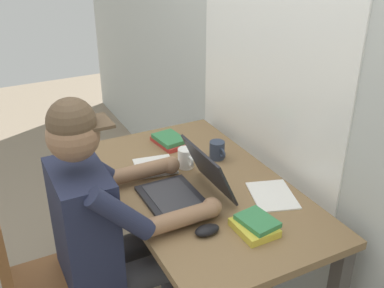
% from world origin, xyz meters
% --- Properties ---
extents(back_wall, '(6.00, 0.08, 2.60)m').
position_xyz_m(back_wall, '(-0.00, 0.44, 1.30)').
color(back_wall, beige).
rests_on(back_wall, ground).
extents(desk, '(1.26, 0.72, 0.74)m').
position_xyz_m(desk, '(0.00, 0.00, 0.63)').
color(desk, olive).
rests_on(desk, ground).
extents(seated_person, '(0.50, 0.60, 1.26)m').
position_xyz_m(seated_person, '(0.05, -0.43, 0.70)').
color(seated_person, '#232842').
rests_on(seated_person, ground).
extents(laptop, '(0.33, 0.33, 0.22)m').
position_xyz_m(laptop, '(0.07, -0.10, 0.79)').
color(laptop, '#232328').
rests_on(laptop, desk).
extents(computer_mouse, '(0.06, 0.10, 0.03)m').
position_xyz_m(computer_mouse, '(0.32, -0.14, 0.76)').
color(computer_mouse, black).
rests_on(computer_mouse, desk).
extents(coffee_mug_white, '(0.11, 0.07, 0.10)m').
position_xyz_m(coffee_mug_white, '(-0.17, 0.01, 0.79)').
color(coffee_mug_white, white).
rests_on(coffee_mug_white, desk).
extents(coffee_mug_dark, '(0.11, 0.07, 0.09)m').
position_xyz_m(coffee_mug_dark, '(-0.18, 0.19, 0.78)').
color(coffee_mug_dark, '#2D384C').
rests_on(coffee_mug_dark, desk).
extents(book_stack_main, '(0.21, 0.14, 0.04)m').
position_xyz_m(book_stack_main, '(-0.43, 0.04, 0.76)').
color(book_stack_main, '#BC332D').
rests_on(book_stack_main, desk).
extents(book_stack_side, '(0.17, 0.15, 0.05)m').
position_xyz_m(book_stack_side, '(0.39, 0.03, 0.76)').
color(book_stack_side, gold).
rests_on(book_stack_side, desk).
extents(paper_pile_near_laptop, '(0.27, 0.24, 0.01)m').
position_xyz_m(paper_pile_near_laptop, '(0.22, 0.23, 0.74)').
color(paper_pile_near_laptop, white).
rests_on(paper_pile_near_laptop, desk).
extents(paper_pile_back_corner, '(0.22, 0.21, 0.01)m').
position_xyz_m(paper_pile_back_corner, '(-0.24, -0.12, 0.74)').
color(paper_pile_back_corner, white).
rests_on(paper_pile_back_corner, desk).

